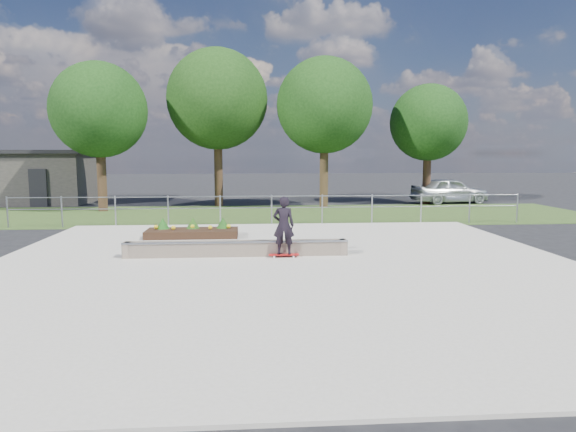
{
  "coord_description": "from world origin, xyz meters",
  "views": [
    {
      "loc": [
        -0.84,
        -12.48,
        2.82
      ],
      "look_at": [
        0.2,
        1.5,
        1.1
      ],
      "focal_mm": 32.0,
      "sensor_mm": 36.0,
      "label": 1
    }
  ],
  "objects_px": {
    "grind_ledge": "(237,248)",
    "skateboarder": "(284,226)",
    "planter_bed": "(192,231)",
    "parked_car": "(449,190)"
  },
  "relations": [
    {
      "from": "grind_ledge",
      "to": "skateboarder",
      "type": "bearing_deg",
      "value": -12.41
    },
    {
      "from": "planter_bed",
      "to": "skateboarder",
      "type": "relative_size",
      "value": 1.83
    },
    {
      "from": "skateboarder",
      "to": "parked_car",
      "type": "height_order",
      "value": "skateboarder"
    },
    {
      "from": "grind_ledge",
      "to": "planter_bed",
      "type": "xyz_separation_m",
      "value": [
        -1.55,
        3.34,
        -0.02
      ]
    },
    {
      "from": "planter_bed",
      "to": "parked_car",
      "type": "height_order",
      "value": "parked_car"
    },
    {
      "from": "grind_ledge",
      "to": "parked_car",
      "type": "distance_m",
      "value": 18.52
    },
    {
      "from": "planter_bed",
      "to": "skateboarder",
      "type": "height_order",
      "value": "skateboarder"
    },
    {
      "from": "skateboarder",
      "to": "parked_car",
      "type": "relative_size",
      "value": 0.38
    },
    {
      "from": "planter_bed",
      "to": "parked_car",
      "type": "relative_size",
      "value": 0.7
    },
    {
      "from": "planter_bed",
      "to": "parked_car",
      "type": "distance_m",
      "value": 17.2
    }
  ]
}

